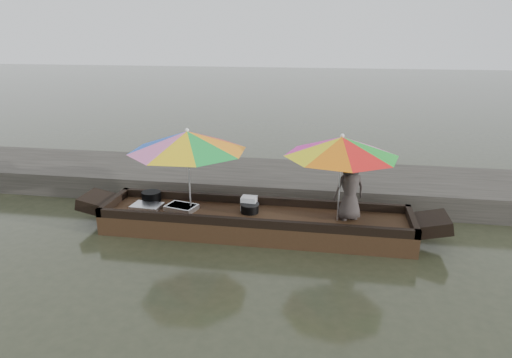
% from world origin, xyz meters
% --- Properties ---
extents(water, '(80.00, 80.00, 0.00)m').
position_xyz_m(water, '(0.00, 0.00, 0.00)').
color(water, '#292E1E').
rests_on(water, ground).
extents(dock, '(22.00, 2.20, 0.50)m').
position_xyz_m(dock, '(0.00, 2.20, 0.25)').
color(dock, '#2D2B26').
rests_on(dock, ground).
extents(boat_hull, '(5.58, 1.20, 0.35)m').
position_xyz_m(boat_hull, '(0.00, 0.00, 0.17)').
color(boat_hull, black).
rests_on(boat_hull, water).
extents(cooking_pot, '(0.37, 0.37, 0.20)m').
position_xyz_m(cooking_pot, '(-2.11, 0.33, 0.45)').
color(cooking_pot, black).
rests_on(cooking_pot, boat_hull).
extents(tray_crayfish, '(0.63, 0.51, 0.09)m').
position_xyz_m(tray_crayfish, '(-1.39, 0.00, 0.39)').
color(tray_crayfish, silver).
rests_on(tray_crayfish, boat_hull).
extents(tray_scallop, '(0.58, 0.42, 0.06)m').
position_xyz_m(tray_scallop, '(-2.07, 0.00, 0.38)').
color(tray_scallop, silver).
rests_on(tray_scallop, boat_hull).
extents(charcoal_grill, '(0.33, 0.33, 0.15)m').
position_xyz_m(charcoal_grill, '(-0.12, 0.09, 0.43)').
color(charcoal_grill, black).
rests_on(charcoal_grill, boat_hull).
extents(supply_bag, '(0.29, 0.24, 0.26)m').
position_xyz_m(supply_bag, '(-0.15, 0.21, 0.48)').
color(supply_bag, silver).
rests_on(supply_bag, boat_hull).
extents(vendor, '(0.65, 0.56, 1.13)m').
position_xyz_m(vendor, '(1.66, 0.09, 0.91)').
color(vendor, '#332D2A').
rests_on(vendor, boat_hull).
extents(umbrella_bow, '(2.73, 2.73, 1.55)m').
position_xyz_m(umbrella_bow, '(-1.21, 0.00, 1.12)').
color(umbrella_bow, orange).
rests_on(umbrella_bow, boat_hull).
extents(umbrella_stern, '(2.25, 2.25, 1.55)m').
position_xyz_m(umbrella_stern, '(1.47, 0.00, 1.12)').
color(umbrella_stern, pink).
rests_on(umbrella_stern, boat_hull).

